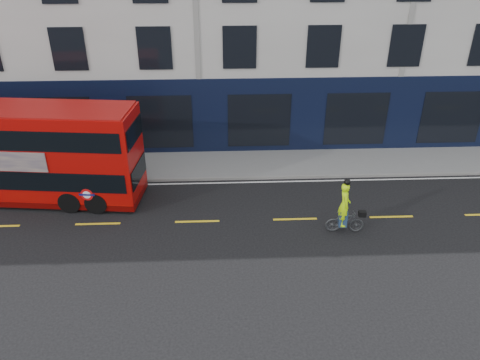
{
  "coord_description": "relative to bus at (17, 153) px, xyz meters",
  "views": [
    {
      "loc": [
        1.06,
        -14.42,
        10.57
      ],
      "look_at": [
        1.76,
        1.91,
        1.66
      ],
      "focal_mm": 35.0,
      "sensor_mm": 36.0,
      "label": 1
    }
  ],
  "objects": [
    {
      "name": "kerb",
      "position": [
        7.57,
        1.21,
        -2.08
      ],
      "size": [
        60.0,
        0.12,
        0.13
      ],
      "primitive_type": "cube",
      "color": "slate",
      "rests_on": "ground"
    },
    {
      "name": "road_edge_line",
      "position": [
        7.57,
        0.91,
        -2.14
      ],
      "size": [
        58.0,
        0.1,
        0.01
      ],
      "primitive_type": "cube",
      "color": "silver",
      "rests_on": "ground"
    },
    {
      "name": "lane_dashes",
      "position": [
        7.57,
        -2.29,
        -2.14
      ],
      "size": [
        58.0,
        0.12,
        0.01
      ],
      "primitive_type": null,
      "color": "yellow",
      "rests_on": "ground"
    },
    {
      "name": "cyclist",
      "position": [
        13.31,
        -3.23,
        -1.32
      ],
      "size": [
        1.53,
        0.68,
        2.34
      ],
      "rotation": [
        0.0,
        0.0,
        -0.07
      ],
      "color": "#424547",
      "rests_on": "ground"
    },
    {
      "name": "bus",
      "position": [
        0.0,
        0.0,
        0.0
      ],
      "size": [
        10.56,
        3.46,
        4.18
      ],
      "rotation": [
        0.0,
        0.0,
        -0.11
      ],
      "color": "#AA0906",
      "rests_on": "ground"
    },
    {
      "name": "ground",
      "position": [
        7.57,
        -3.79,
        -2.14
      ],
      "size": [
        120.0,
        120.0,
        0.0
      ],
      "primitive_type": "plane",
      "color": "black",
      "rests_on": "ground"
    },
    {
      "name": "pavement",
      "position": [
        7.57,
        2.71,
        -2.08
      ],
      "size": [
        60.0,
        3.0,
        0.12
      ],
      "primitive_type": "cube",
      "color": "slate",
      "rests_on": "ground"
    }
  ]
}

